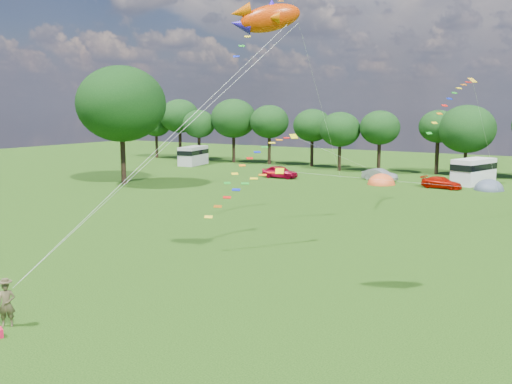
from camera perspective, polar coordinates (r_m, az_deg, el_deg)
The scene contains 16 objects.
ground_plane at distance 26.81m, azimuth -9.14°, elevation -10.70°, with size 180.00×180.00×0.00m, color black.
tree_line at distance 74.98m, azimuth 22.97°, elevation 6.05°, with size 102.98×10.98×10.27m.
big_tree at distance 66.27m, azimuth -13.33°, elevation 8.56°, with size 10.00×10.00×13.28m.
car_a at distance 70.35m, azimuth 2.42°, elevation 2.03°, with size 1.80×4.57×1.52m, color #A70525.
car_b at distance 69.47m, azimuth 12.26°, elevation 1.71°, with size 1.47×3.94×1.39m, color gray.
car_c at distance 64.51m, azimuth 18.06°, elevation 0.89°, with size 1.75×4.16×1.25m, color #AE0D00.
campervan_a at distance 86.23m, azimuth -6.30°, elevation 3.69°, with size 3.44×6.03×2.78m.
campervan_c at distance 69.00m, azimuth 20.94°, elevation 2.01°, with size 4.18×6.42×2.91m.
tent_orange at distance 66.05m, azimuth 12.41°, elevation 0.76°, with size 3.15×3.45×2.47m.
tent_greyblue at distance 64.98m, azimuth 22.25°, elevation 0.19°, with size 3.09×3.39×2.30m.
kite_flyer at distance 25.41m, azimuth -23.68°, elevation -10.24°, with size 0.67×0.44×1.84m, color brown.
fish_kite at distance 26.48m, azimuth 0.85°, elevation 16.99°, with size 3.29×2.43×1.77m.
streamer_kite_a at distance 52.54m, azimuth 1.26°, elevation 17.23°, with size 3.35×5.53×5.76m.
streamer_kite_b at distance 44.85m, azimuth 1.04°, elevation 4.15°, with size 4.24×4.69×3.79m.
streamer_kite_c at distance 35.70m, azimuth -0.46°, elevation 0.75°, with size 3.13×4.82×2.78m.
streamer_kite_d at distance 47.01m, azimuth 19.30°, elevation 8.99°, with size 2.59×5.14×4.30m.
Camera 1 is at (16.63, -19.09, 8.82)m, focal length 40.00 mm.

